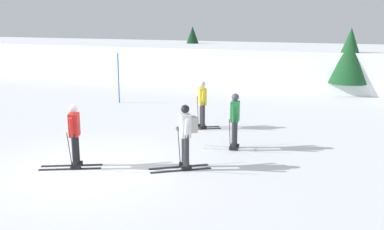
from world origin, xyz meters
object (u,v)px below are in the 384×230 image
Objects in this scene: skier_white at (186,133)px; conifer_far_right at (350,56)px; skier_green at (235,120)px; skier_red at (74,134)px; skier_yellow at (202,103)px; trail_marker_pole at (119,78)px; conifer_far_left at (193,45)px.

conifer_far_right is (3.13, 13.75, 1.08)m from skier_white.
skier_green is at bearing -102.11° from conifer_far_right.
skier_red is 4.63m from skier_green.
skier_green is at bearing -47.09° from skier_yellow.
skier_white and skier_yellow have the same top height.
trail_marker_pole is 11.91m from conifer_far_left.
skier_red is at bearing -64.30° from trail_marker_pole.
skier_yellow is 0.49× the size of conifer_far_right.
skier_white is 0.73× the size of trail_marker_pole.
conifer_far_right is at bearing 68.52° from skier_red.
skier_yellow is at bearing -65.58° from conifer_far_left.
conifer_far_right is at bearing 34.32° from trail_marker_pole.
conifer_far_left is at bearing 112.75° from skier_white.
conifer_far_right is at bearing -24.97° from conifer_far_left.
conifer_far_left reaches higher than skier_red.
conifer_far_right is at bearing 77.89° from skier_green.
skier_yellow is at bearing 73.90° from skier_red.
skier_white is 20.52m from conifer_far_left.
conifer_far_right reaches higher than skier_yellow.
skier_white is 2.22m from skier_green.
conifer_far_left reaches higher than skier_green.
conifer_far_right is (5.83, 14.83, 1.12)m from skier_red.
skier_yellow is (-1.84, 1.98, 0.00)m from skier_green.
trail_marker_pole is (-6.64, 7.08, 0.22)m from skier_white.
skier_green is 11.93m from conifer_far_right.
skier_yellow is (1.50, 5.19, 0.00)m from skier_red.
skier_red is 1.00× the size of skier_green.
skier_white is at bearing -106.54° from skier_green.
skier_red is at bearing -106.10° from skier_yellow.
trail_marker_pole is at bearing -145.68° from conifer_far_right.
trail_marker_pole is at bearing -83.79° from conifer_far_left.
skier_red is 0.50× the size of conifer_far_left.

